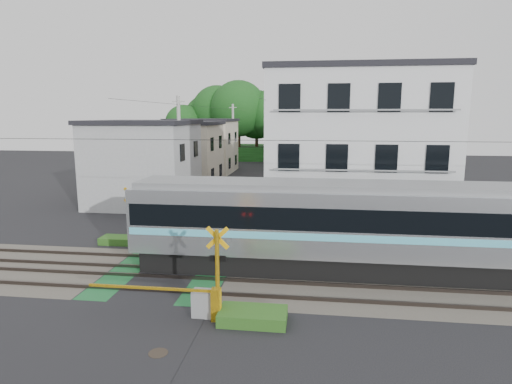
# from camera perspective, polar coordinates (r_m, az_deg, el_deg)

# --- Properties ---
(ground) EXTENTS (120.00, 120.00, 0.00)m
(ground) POSITION_cam_1_polar(r_m,az_deg,el_deg) (18.85, -11.75, -10.61)
(ground) COLOR black
(track_bed) EXTENTS (120.00, 120.00, 0.14)m
(track_bed) POSITION_cam_1_polar(r_m,az_deg,el_deg) (18.84, -11.75, -10.51)
(track_bed) COLOR #47423A
(track_bed) RESTS_ON ground
(crossing_signal_near) EXTENTS (4.74, 0.65, 3.09)m
(crossing_signal_near) POSITION_cam_1_polar(r_m,az_deg,el_deg) (14.64, -6.80, -13.70)
(crossing_signal_near) COLOR #F1AF0C
(crossing_signal_near) RESTS_ON ground
(crossing_signal_far) EXTENTS (4.74, 0.65, 3.09)m
(crossing_signal_far) POSITION_cam_1_polar(r_m,az_deg,el_deg) (22.78, -14.98, -5.24)
(crossing_signal_far) COLOR #F1AF0C
(crossing_signal_far) RESTS_ON ground
(apartment_block) EXTENTS (10.20, 8.36, 9.30)m
(apartment_block) POSITION_cam_1_polar(r_m,az_deg,el_deg) (26.30, 12.99, 5.60)
(apartment_block) COLOR silver
(apartment_block) RESTS_ON ground
(houses_row) EXTENTS (22.07, 31.35, 6.80)m
(houses_row) POSITION_cam_1_polar(r_m,az_deg,el_deg) (43.05, -0.22, 5.63)
(houses_row) COLOR #A8ABAD
(houses_row) RESTS_ON ground
(tree_hill) EXTENTS (40.00, 12.76, 11.83)m
(tree_hill) POSITION_cam_1_polar(r_m,az_deg,el_deg) (65.01, 2.38, 9.42)
(tree_hill) COLOR #1A4C19
(tree_hill) RESTS_ON ground
(catenary) EXTENTS (60.00, 5.04, 7.00)m
(catenary) POSITION_cam_1_polar(r_m,az_deg,el_deg) (16.90, 7.41, 0.12)
(catenary) COLOR #2D2D33
(catenary) RESTS_ON ground
(utility_poles) EXTENTS (7.90, 42.00, 8.00)m
(utility_poles) POSITION_cam_1_polar(r_m,az_deg,el_deg) (40.32, -2.62, 6.50)
(utility_poles) COLOR #A5A5A0
(utility_poles) RESTS_ON ground
(pedestrian) EXTENTS (0.81, 0.69, 1.88)m
(pedestrian) POSITION_cam_1_polar(r_m,az_deg,el_deg) (51.30, 1.22, 3.76)
(pedestrian) COLOR #202328
(pedestrian) RESTS_ON ground
(manhole_cover) EXTENTS (0.55, 0.55, 0.02)m
(manhole_cover) POSITION_cam_1_polar(r_m,az_deg,el_deg) (13.16, -12.91, -20.22)
(manhole_cover) COLOR #2D261E
(manhole_cover) RESTS_ON ground
(weed_patches) EXTENTS (10.25, 8.80, 0.40)m
(weed_patches) POSITION_cam_1_polar(r_m,az_deg,el_deg) (18.22, -6.55, -10.58)
(weed_patches) COLOR #2D5E1E
(weed_patches) RESTS_ON ground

